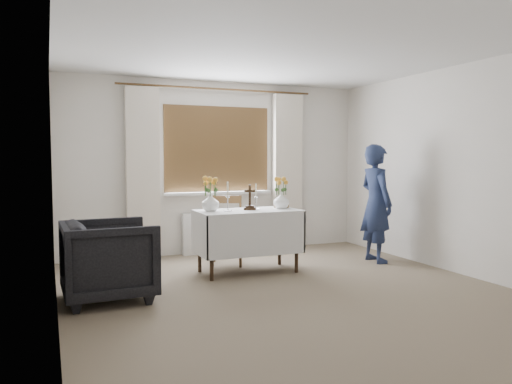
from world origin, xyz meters
TOP-DOWN VIEW (x-y plane):
  - ground at (0.00, 0.00)m, footprint 5.00×5.00m
  - altar_table at (-0.07, 1.10)m, footprint 1.24×0.64m
  - wooden_chair at (-0.16, 1.61)m, footprint 0.54×0.54m
  - armchair at (-1.77, 0.53)m, footprint 0.90×0.88m
  - person at (1.74, 1.02)m, footprint 0.39×0.58m
  - radiator at (0.00, 2.42)m, footprint 1.10×0.10m
  - wooden_cross at (-0.04, 1.12)m, footprint 0.17×0.15m
  - candlestick_left at (-0.34, 1.08)m, footprint 0.13×0.13m
  - candlestick_right at (0.05, 1.13)m, footprint 0.11×0.11m
  - flower_vase_left at (-0.52, 1.17)m, footprint 0.23×0.23m
  - flower_vase_right at (0.38, 1.11)m, footprint 0.25×0.25m
  - wicker_basket at (0.44, 1.23)m, footprint 0.21×0.21m

SIDE VIEW (x-z plane):
  - ground at x=0.00m, z-range 0.00..0.00m
  - radiator at x=0.00m, z-range 0.00..0.60m
  - altar_table at x=-0.07m, z-range 0.00..0.76m
  - armchair at x=-1.77m, z-range 0.00..0.79m
  - wooden_chair at x=-0.16m, z-range 0.00..0.90m
  - person at x=1.74m, z-range 0.00..1.57m
  - wicker_basket at x=0.44m, z-range 0.76..0.83m
  - flower_vase_right at x=0.38m, z-range 0.76..0.97m
  - flower_vase_left at x=-0.52m, z-range 0.76..0.98m
  - wooden_cross at x=-0.04m, z-range 0.76..1.07m
  - candlestick_right at x=0.05m, z-range 0.76..1.08m
  - candlestick_left at x=-0.34m, z-range 0.76..1.11m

